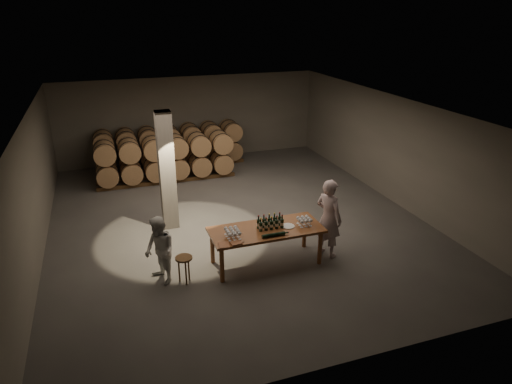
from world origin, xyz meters
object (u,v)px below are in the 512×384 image
object	(u,v)px
person_woman	(160,251)
tasting_table	(266,233)
plate	(288,226)
notebook_near	(236,243)
bottle_cluster	(270,223)
person_man	(329,218)
stool	(184,262)

from	to	relation	value
person_woman	tasting_table	bearing A→B (deg)	69.66
plate	notebook_near	world-z (taller)	notebook_near
person_woman	bottle_cluster	bearing A→B (deg)	69.80
bottle_cluster	person_man	size ratio (longest dim) A/B	0.31
bottle_cluster	stool	size ratio (longest dim) A/B	0.97
plate	bottle_cluster	bearing A→B (deg)	172.22
person_woman	person_man	bearing A→B (deg)	68.49
notebook_near	stool	xyz separation A→B (m)	(-1.10, 0.28, -0.41)
tasting_table	person_woman	distance (m)	2.43
notebook_near	person_man	size ratio (longest dim) A/B	0.12
tasting_table	notebook_near	distance (m)	0.98
person_man	person_woman	world-z (taller)	person_man
tasting_table	notebook_near	xyz separation A→B (m)	(-0.86, -0.45, 0.12)
plate	person_man	size ratio (longest dim) A/B	0.16
bottle_cluster	stool	xyz separation A→B (m)	(-2.06, -0.18, -0.51)
plate	notebook_near	size ratio (longest dim) A/B	1.33
stool	notebook_near	bearing A→B (deg)	-14.22
notebook_near	stool	size ratio (longest dim) A/B	0.37
bottle_cluster	stool	world-z (taller)	bottle_cluster
notebook_near	plate	bearing A→B (deg)	9.60
notebook_near	person_man	xyz separation A→B (m)	(2.40, 0.36, 0.06)
tasting_table	plate	world-z (taller)	plate
tasting_table	person_man	bearing A→B (deg)	-3.48
stool	person_man	bearing A→B (deg)	1.28
tasting_table	stool	world-z (taller)	tasting_table
bottle_cluster	person_man	distance (m)	1.45
tasting_table	bottle_cluster	size ratio (longest dim) A/B	4.32
stool	person_woman	world-z (taller)	person_woman
bottle_cluster	person_woman	bearing A→B (deg)	179.68
tasting_table	person_woman	xyz separation A→B (m)	(-2.43, 0.02, -0.03)
person_woman	stool	bearing A→B (deg)	48.00
bottle_cluster	person_woman	xyz separation A→B (m)	(-2.53, 0.01, -0.25)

